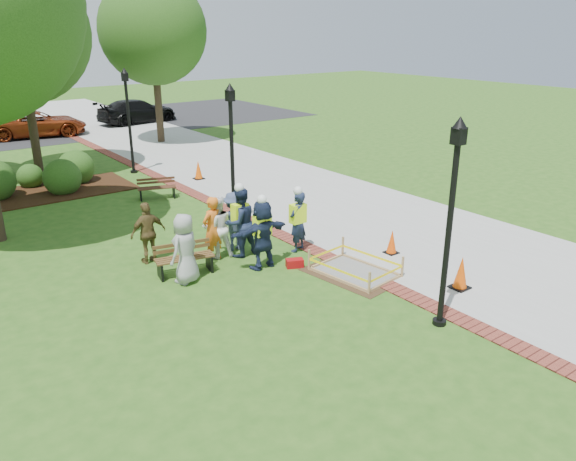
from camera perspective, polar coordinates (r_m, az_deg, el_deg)
ground at (r=13.20m, az=1.40°, el=-5.96°), size 100.00×100.00×0.00m
sidewalk at (r=23.64m, az=-4.12°, el=5.82°), size 6.00×60.00×0.02m
brick_edging at (r=22.11m, az=-11.21°, el=4.50°), size 0.50×60.00×0.03m
mulch_bed at (r=22.49m, az=-24.43°, el=3.34°), size 7.00×3.00×0.05m
parking_lot at (r=37.48m, az=-25.45°, el=9.23°), size 36.00×12.00×0.01m
wet_concrete_pad at (r=13.99m, az=6.82°, el=-3.49°), size 1.98×2.50×0.55m
bench_near at (r=14.10m, az=-10.42°, el=-3.44°), size 1.50×0.75×0.77m
bench_far at (r=20.54m, az=-13.14°, el=3.80°), size 1.40×0.85×0.72m
cone_front at (r=13.65m, az=17.17°, el=-4.19°), size 0.41×0.41×0.81m
cone_back at (r=15.32m, az=10.50°, el=-1.20°), size 0.34×0.34×0.67m
cone_far at (r=22.85m, az=-9.09°, el=6.05°), size 0.39×0.39×0.77m
toolbox at (r=14.31m, az=0.68°, el=-3.34°), size 0.50×0.40×0.22m
lamp_near at (r=11.18m, az=16.23°, el=2.04°), size 0.28×0.28×4.26m
lamp_mid at (r=17.02m, az=-5.74°, el=8.73°), size 0.28×0.28×4.26m
lamp_far at (r=24.13m, az=-15.92°, el=11.40°), size 0.28×0.28×4.26m
tree_back at (r=24.96m, az=-25.72°, el=17.60°), size 5.38×5.38×8.24m
tree_right at (r=30.51m, az=-13.58°, el=19.14°), size 5.37×5.37×8.30m
shrub_c at (r=22.34m, az=-21.77°, el=3.56°), size 1.37×1.37×1.37m
shrub_d at (r=23.66m, az=-20.56°, el=4.57°), size 1.40×1.40×1.40m
shrub_e at (r=23.69m, az=-24.58°, el=4.05°), size 0.97×0.97×0.97m
casual_person_a at (r=13.44m, az=-10.42°, el=-1.83°), size 0.64×0.54×1.71m
casual_person_b at (r=14.61m, az=-7.70°, el=0.15°), size 0.63×0.50×1.72m
casual_person_c at (r=14.80m, az=-7.17°, el=0.34°), size 0.60×0.46×1.67m
casual_person_d at (r=14.80m, az=-14.02°, el=-0.23°), size 0.54×0.36×1.62m
casual_person_e at (r=15.29m, az=-5.54°, el=0.94°), size 0.59×0.46×1.62m
hivis_worker_a at (r=14.01m, az=-2.62°, el=-0.17°), size 0.58×0.38×1.93m
hivis_worker_b at (r=15.07m, az=1.00°, el=1.15°), size 0.62×0.51×1.82m
hivis_worker_c at (r=14.78m, az=-4.87°, el=1.02°), size 0.61×0.40×2.01m
parked_car_c at (r=34.73m, az=-23.91°, el=8.73°), size 2.87×4.99×1.53m
parked_car_d at (r=37.74m, az=-14.96°, el=10.52°), size 2.89×5.20×1.61m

